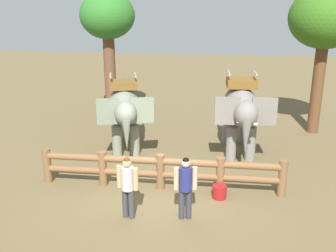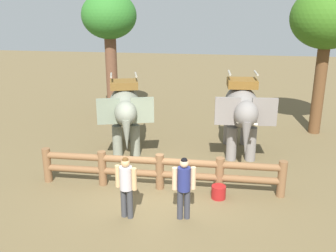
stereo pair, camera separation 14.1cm
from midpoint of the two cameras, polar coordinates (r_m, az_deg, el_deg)
ground_plane at (r=11.19m, az=-0.97°, el=-9.53°), size 60.00×60.00×0.00m
log_fence at (r=11.05m, az=-0.87°, el=-6.41°), size 7.05×0.32×1.05m
elephant_near_left at (r=13.64m, az=-6.13°, el=2.52°), size 2.18×3.31×2.77m
elephant_center at (r=13.47m, az=11.12°, el=2.41°), size 1.93×3.39×2.90m
tourist_woman_in_black at (r=9.45m, az=2.80°, el=-8.59°), size 0.57×0.38×1.64m
tourist_man_in_blue at (r=9.54m, az=-5.81°, el=-8.44°), size 0.56×0.38×1.63m
tree_far_left at (r=16.26m, az=22.83°, el=14.24°), size 2.80×2.80×5.79m
tree_back_center at (r=17.52m, az=-8.48°, el=15.23°), size 2.39×2.39×5.61m
feed_bucket at (r=10.81m, az=7.89°, el=-9.69°), size 0.40×0.40×0.36m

